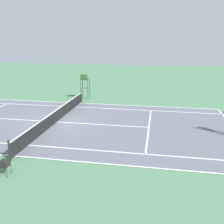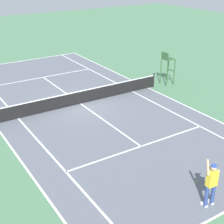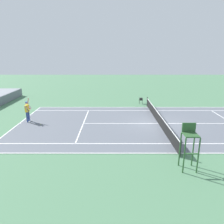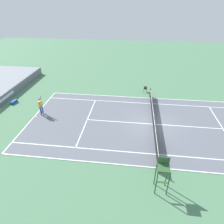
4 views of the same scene
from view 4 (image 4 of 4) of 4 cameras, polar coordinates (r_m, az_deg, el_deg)
ground_plane at (r=18.77m, az=12.02°, el=-3.60°), size 80.00×80.00×0.00m
court at (r=18.76m, az=12.03°, el=-3.57°), size 11.08×23.88×0.03m
net at (r=18.48m, az=12.20°, el=-2.27°), size 11.98×0.10×1.07m
tennis_player at (r=20.69m, az=-20.44°, el=1.74°), size 0.78×0.62×2.08m
tennis_ball at (r=20.10m, az=-17.47°, el=-1.79°), size 0.07×0.07×0.07m
umpire_chair at (r=12.36m, az=14.89°, el=-16.66°), size 0.77×0.77×2.44m
equipment_bag at (r=24.59m, az=-27.13°, el=2.70°), size 0.94×0.48×0.32m
ball_hopper at (r=24.76m, az=9.91°, el=7.12°), size 0.36×0.36×0.70m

